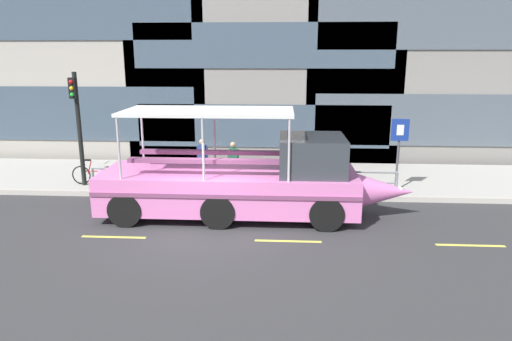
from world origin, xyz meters
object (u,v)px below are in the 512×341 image
at_px(traffic_light_pole, 77,118).
at_px(pedestrian_near_bow, 326,156).
at_px(leaned_bicycle, 95,175).
at_px(duck_tour_boat, 247,182).
at_px(pedestrian_mid_left, 233,158).
at_px(pedestrian_mid_right, 202,155).
at_px(parking_sign, 399,143).

height_order(traffic_light_pole, pedestrian_near_bow, traffic_light_pole).
height_order(leaned_bicycle, duck_tour_boat, duck_tour_boat).
xyz_separation_m(leaned_bicycle, pedestrian_mid_left, (5.09, 0.72, 0.55)).
height_order(traffic_light_pole, pedestrian_mid_right, traffic_light_pole).
distance_m(traffic_light_pole, leaned_bicycle, 2.16).
relative_size(leaned_bicycle, pedestrian_near_bow, 0.99).
xyz_separation_m(traffic_light_pole, leaned_bicycle, (0.40, 0.13, -2.12)).
bearing_deg(parking_sign, duck_tour_boat, -155.35).
xyz_separation_m(pedestrian_near_bow, pedestrian_mid_right, (-4.66, 0.38, -0.10)).
distance_m(pedestrian_near_bow, pedestrian_mid_left, 3.46).
distance_m(parking_sign, pedestrian_mid_right, 7.23).
distance_m(parking_sign, duck_tour_boat, 5.67).
bearing_deg(traffic_light_pole, pedestrian_mid_right, 14.48).
bearing_deg(traffic_light_pole, duck_tour_boat, -20.84).
xyz_separation_m(parking_sign, leaned_bicycle, (-10.97, 0.18, -1.37)).
distance_m(leaned_bicycle, pedestrian_near_bow, 8.59).
bearing_deg(pedestrian_mid_left, traffic_light_pole, -171.18).
distance_m(traffic_light_pole, parking_sign, 11.39).
bearing_deg(pedestrian_near_bow, duck_tour_boat, -130.53).
bearing_deg(duck_tour_boat, pedestrian_mid_left, 103.66).
bearing_deg(pedestrian_mid_left, duck_tour_boat, -76.34).
relative_size(parking_sign, leaned_bicycle, 1.47).
distance_m(pedestrian_near_bow, pedestrian_mid_right, 4.68).
bearing_deg(parking_sign, pedestrian_mid_left, 171.32).
relative_size(traffic_light_pole, pedestrian_near_bow, 2.33).
xyz_separation_m(parking_sign, duck_tour_boat, (-5.10, -2.34, -0.85)).
bearing_deg(pedestrian_mid_right, parking_sign, -9.22).
bearing_deg(pedestrian_mid_left, pedestrian_mid_right, 168.21).
xyz_separation_m(traffic_light_pole, duck_tour_boat, (6.27, -2.39, -1.59)).
relative_size(leaned_bicycle, duck_tour_boat, 0.18).
distance_m(traffic_light_pole, pedestrian_mid_left, 5.77).
height_order(parking_sign, pedestrian_mid_left, parking_sign).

